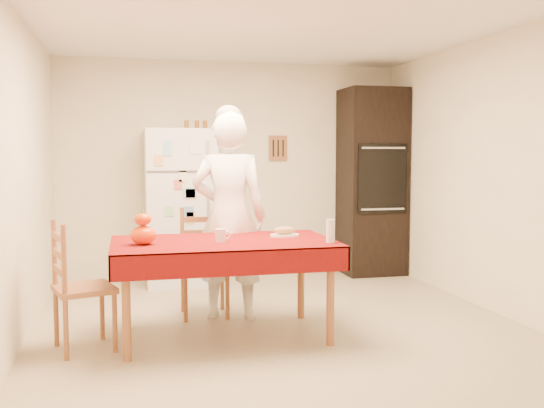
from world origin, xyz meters
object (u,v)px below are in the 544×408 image
object	(u,v)px
chair_left	(75,282)
seated_woman	(229,216)
coffee_mug	(220,235)
pumpkin_lower	(143,235)
dining_table	(224,249)
chair_far	(204,258)
oven_cabinet	(372,182)
refrigerator	(180,207)
bread_plate	(285,235)
wine_glass	(330,231)

from	to	relation	value
chair_left	seated_woman	size ratio (longest dim) A/B	0.53
coffee_mug	pumpkin_lower	distance (m)	0.58
dining_table	chair_far	size ratio (longest dim) A/B	1.79
oven_cabinet	seated_woman	size ratio (longest dim) A/B	1.23
refrigerator	chair_left	size ratio (longest dim) A/B	1.79
seated_woman	pumpkin_lower	distance (m)	0.98
dining_table	chair_left	xyz separation A→B (m)	(-1.10, -0.08, -0.18)
refrigerator	bread_plate	xyz separation A→B (m)	(0.67, -1.97, -0.08)
coffee_mug	wine_glass	size ratio (longest dim) A/B	0.57
oven_cabinet	coffee_mug	bearing A→B (deg)	-134.43
seated_woman	bread_plate	size ratio (longest dim) A/B	7.45
chair_left	seated_woman	distance (m)	1.44
refrigerator	bread_plate	size ratio (longest dim) A/B	7.08
wine_glass	bread_plate	size ratio (longest dim) A/B	0.73
chair_far	pumpkin_lower	bearing A→B (deg)	-122.96
chair_far	pumpkin_lower	distance (m)	1.02
dining_table	bread_plate	distance (m)	0.54
chair_far	refrigerator	bearing A→B (deg)	94.96
refrigerator	dining_table	size ratio (longest dim) A/B	1.00
chair_far	bread_plate	distance (m)	0.89
seated_woman	bread_plate	bearing A→B (deg)	148.75
coffee_mug	wine_glass	bearing A→B (deg)	-15.19
dining_table	chair_far	world-z (taller)	chair_far
coffee_mug	wine_glass	world-z (taller)	wine_glass
chair_left	wine_glass	distance (m)	1.91
refrigerator	pumpkin_lower	world-z (taller)	refrigerator
oven_cabinet	pumpkin_lower	distance (m)	3.53
pumpkin_lower	bread_plate	world-z (taller)	pumpkin_lower
oven_cabinet	wine_glass	size ratio (longest dim) A/B	12.50
chair_left	seated_woman	bearing A→B (deg)	-79.00
chair_left	bread_plate	distance (m)	1.65
oven_cabinet	pumpkin_lower	size ratio (longest dim) A/B	11.62
coffee_mug	pumpkin_lower	size ratio (longest dim) A/B	0.53
oven_cabinet	dining_table	bearing A→B (deg)	-134.84
seated_woman	bread_plate	xyz separation A→B (m)	(0.38, -0.44, -0.12)
bread_plate	wine_glass	bearing A→B (deg)	-58.13
seated_woman	pumpkin_lower	xyz separation A→B (m)	(-0.75, -0.62, -0.06)
seated_woman	wine_glass	world-z (taller)	seated_woman
chair_far	chair_left	size ratio (longest dim) A/B	1.00
refrigerator	chair_far	world-z (taller)	refrigerator
chair_far	wine_glass	xyz separation A→B (m)	(0.84, -1.02, 0.34)
refrigerator	dining_table	bearing A→B (deg)	-85.91
chair_left	oven_cabinet	bearing A→B (deg)	-71.74
wine_glass	seated_woman	bearing A→B (deg)	126.90
oven_cabinet	wine_glass	distance (m)	2.79
oven_cabinet	wine_glass	xyz separation A→B (m)	(-1.36, -2.43, -0.25)
chair_far	coffee_mug	distance (m)	0.85
dining_table	coffee_mug	world-z (taller)	coffee_mug
chair_left	coffee_mug	distance (m)	1.11
seated_woman	pumpkin_lower	bearing A→B (deg)	57.57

